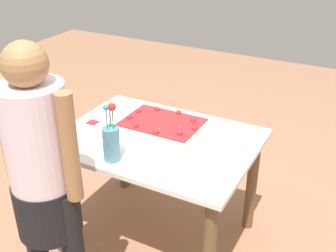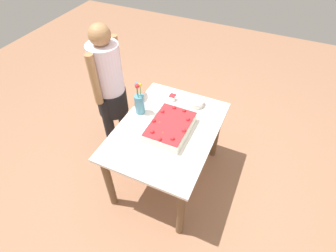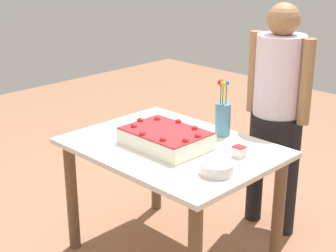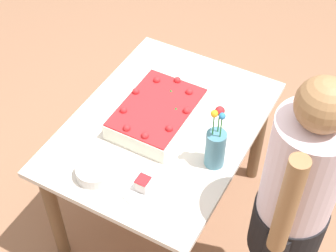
% 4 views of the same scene
% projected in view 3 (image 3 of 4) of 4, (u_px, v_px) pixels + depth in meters
% --- Properties ---
extents(dining_table, '(1.16, 0.86, 0.74)m').
position_uv_depth(dining_table, '(172.00, 166.00, 2.96)').
color(dining_table, silver).
rests_on(dining_table, ground_plane).
extents(sheet_cake, '(0.47, 0.33, 0.12)m').
position_uv_depth(sheet_cake, '(165.00, 138.00, 2.89)').
color(sheet_cake, white).
rests_on(sheet_cake, dining_table).
extents(serving_plate_with_slice, '(0.20, 0.20, 0.07)m').
position_uv_depth(serving_plate_with_slice, '(239.00, 155.00, 2.73)').
color(serving_plate_with_slice, white).
rests_on(serving_plate_with_slice, dining_table).
extents(cake_knife, '(0.19, 0.03, 0.00)m').
position_uv_depth(cake_knife, '(142.00, 121.00, 3.30)').
color(cake_knife, silver).
rests_on(cake_knife, dining_table).
extents(flower_vase, '(0.09, 0.09, 0.34)m').
position_uv_depth(flower_vase, '(223.00, 117.00, 3.03)').
color(flower_vase, teal).
rests_on(flower_vase, dining_table).
extents(fruit_bowl, '(0.17, 0.17, 0.06)m').
position_uv_depth(fruit_bowl, '(217.00, 168.00, 2.55)').
color(fruit_bowl, silver).
rests_on(fruit_bowl, dining_table).
extents(person_standing, '(0.45, 0.31, 1.49)m').
position_uv_depth(person_standing, '(277.00, 106.00, 3.23)').
color(person_standing, black).
rests_on(person_standing, ground_plane).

